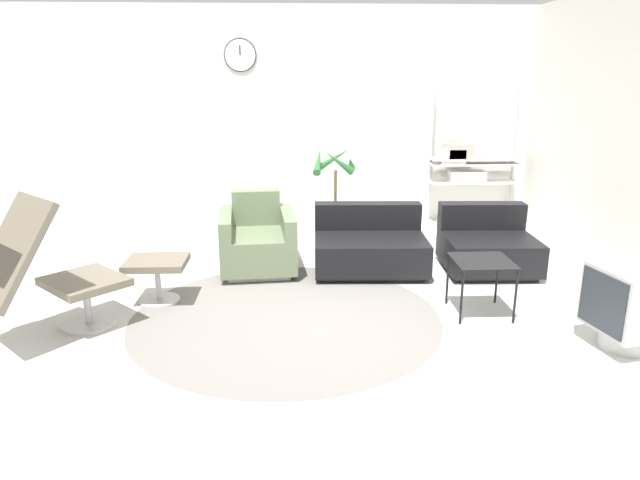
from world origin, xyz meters
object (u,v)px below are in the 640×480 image
Objects in this scene: armchair_red at (258,242)px; couch_low at (369,247)px; potted_plant at (335,191)px; shelf_unit at (465,163)px; lounge_chair at (25,252)px; ottoman at (157,269)px; crt_television at (629,305)px; couch_second at (487,247)px; side_table at (482,265)px.

couch_low is (1.15, -0.05, -0.05)m from armchair_red.
shelf_unit is (1.75, 0.29, 0.30)m from potted_plant.
armchair_red is at bearing 89.88° from lounge_chair.
potted_plant is at bearing -125.22° from armchair_red.
crt_television is at bearing -16.20° from ottoman.
potted_plant reaches higher than couch_low.
potted_plant is at bearing -46.85° from couch_second.
armchair_red is 1.15m from couch_low.
couch_low is at bearing 73.93° from lounge_chair.
couch_low is (2.71, 1.56, -0.47)m from lounge_chair.
couch_second is (3.92, 1.51, -0.47)m from lounge_chair.
lounge_chair is 3.52m from side_table.
shelf_unit is (2.65, 1.85, 0.52)m from armchair_red.
shelf_unit reaches higher than side_table.
side_table is (1.93, -1.22, 0.14)m from armchair_red.
couch_second is (1.21, -0.05, 0.00)m from couch_low.
potted_plant is 0.60× the size of shelf_unit.
lounge_chair reaches higher than potted_plant.
shelf_unit is (-0.15, 3.74, 0.47)m from crt_television.
crt_television is 3.77m from shelf_unit.
shelf_unit is (1.50, 1.90, 0.57)m from couch_low.
couch_low is 2.40× the size of side_table.
side_table is 0.27× the size of shelf_unit.
ottoman is 2.78m from side_table.
ottoman is 3.77m from crt_television.
couch_low reaches higher than ottoman.
armchair_red reaches higher than ottoman.
lounge_chair is 1.27× the size of armchair_red.
ottoman is 0.83× the size of crt_television.
potted_plant reaches higher than side_table.
ottoman is 0.56× the size of couch_second.
potted_plant is at bearing -170.54° from shelf_unit.
ottoman is 0.55× the size of armchair_red.
crt_television is (1.65, -1.85, 0.10)m from couch_low.
couch_second is (2.36, -0.10, -0.05)m from armchair_red.
couch_low is at bearing -81.22° from potted_plant.
couch_second is (3.18, 0.75, -0.06)m from ottoman.
couch_second is 1.93× the size of side_table.
side_table is (-0.43, -1.12, 0.19)m from couch_second.
couch_low is 1.84× the size of crt_television.
lounge_chair is 1.13m from ottoman.
side_table is (3.49, 0.39, -0.28)m from lounge_chair.
lounge_chair reaches higher than couch_low.
armchair_red is at bearing 45.75° from ottoman.
side_table is at bearing 50.34° from lounge_chair.
couch_second is at bearing 13.22° from ottoman.
crt_television is at bearing 133.52° from couch_low.
couch_second is at bearing 69.13° from side_table.
crt_television reaches higher than ottoman.
armchair_red is at bearing -145.13° from shelf_unit.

